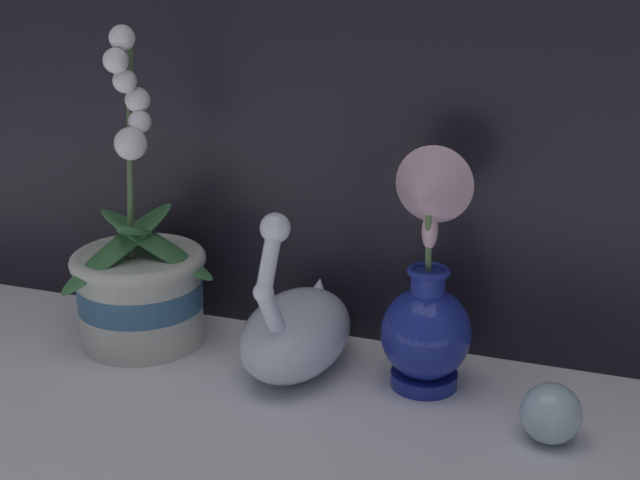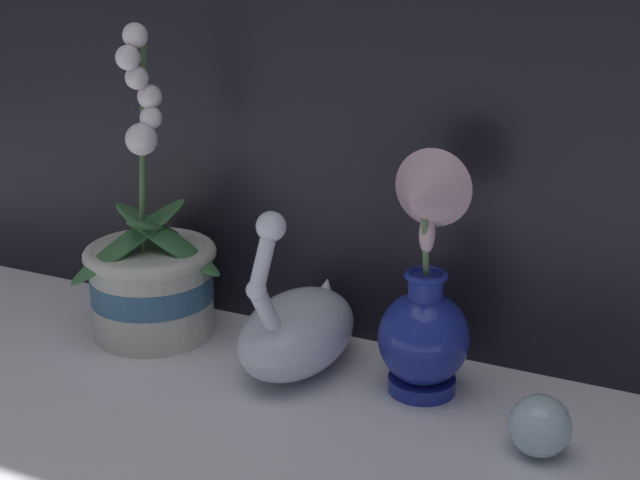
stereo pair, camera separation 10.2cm
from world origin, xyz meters
name	(u,v)px [view 2 (the right image)]	position (x,y,z in m)	size (l,w,h in m)	color
ground_plane	(276,414)	(0.00, 0.00, 0.00)	(2.80, 2.80, 0.00)	white
orchid_potted_plant	(152,275)	(-0.24, 0.12, 0.08)	(0.19, 0.23, 0.40)	beige
swan_figurine	(298,328)	(-0.03, 0.11, 0.05)	(0.12, 0.22, 0.22)	silver
blue_vase	(423,299)	(0.13, 0.11, 0.12)	(0.10, 0.11, 0.29)	navy
glass_sphere	(540,426)	(0.28, 0.04, 0.03)	(0.06, 0.06, 0.06)	silver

